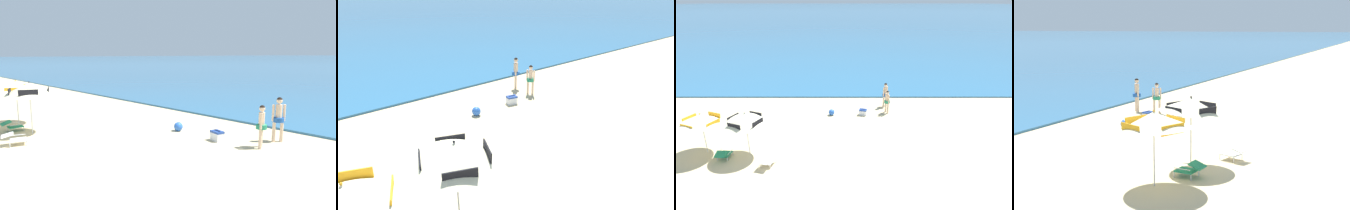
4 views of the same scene
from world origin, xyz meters
The scene contains 9 objects.
ground_plane centered at (0.00, 0.00, 0.00)m, with size 800.00×800.00×0.00m, color #CCB78C.
beach_umbrella_striped_main centered at (-3.44, 1.04, 1.98)m, with size 2.94×2.94×2.32m.
beach_umbrella_striped_second centered at (-5.66, 1.19, 1.87)m, with size 2.92×2.94×2.23m.
lounge_chair_under_umbrella centered at (-4.56, 0.57, 0.28)m, with size 0.62×0.91×0.50m.
lounge_chair_beside_umbrella centered at (-2.28, -0.02, 0.28)m, with size 0.75×0.96×0.49m.
person_standing_near_shore centered at (4.30, 7.59, 1.02)m, with size 0.43×0.43×1.76m.
person_standing_beside centered at (4.25, 6.38, 0.92)m, with size 0.39×0.44×1.59m.
cooler_box centered at (2.59, 5.98, 0.20)m, with size 0.56×0.46×0.43m.
beach_ball centered at (0.47, 5.96, 0.20)m, with size 0.40×0.40×0.40m, color blue.
Camera 1 is at (9.56, -3.33, 3.39)m, focal length 32.04 mm.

